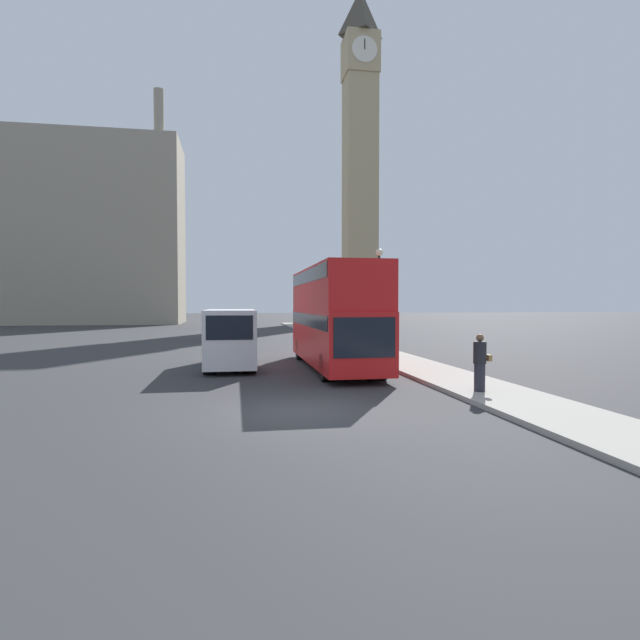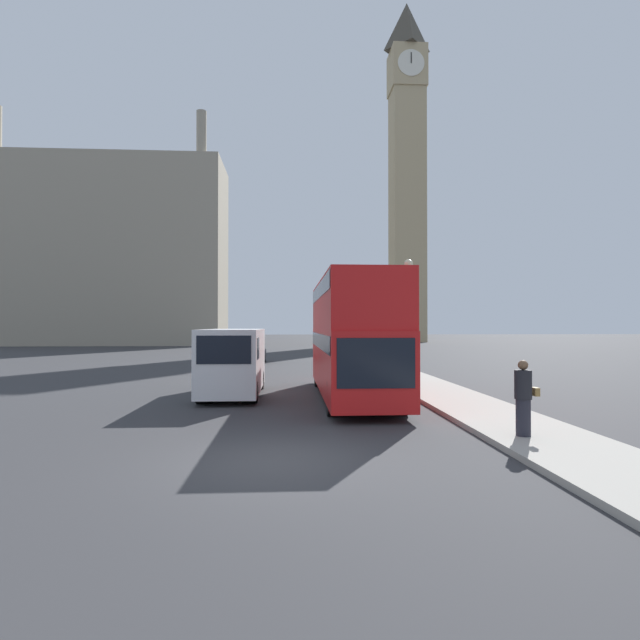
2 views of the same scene
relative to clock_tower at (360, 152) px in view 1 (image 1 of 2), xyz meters
name	(u,v)px [view 1 (image 1 of 2)]	position (x,y,z in m)	size (l,w,h in m)	color
ground_plane	(299,411)	(-20.71, -74.83, -30.28)	(300.00, 300.00, 0.00)	#333335
sidewalk_strip	(517,401)	(-14.33, -74.83, -30.21)	(2.76, 120.00, 0.15)	#9E998E
clock_tower	(360,152)	(0.00, 0.00, 0.00)	(5.95, 6.12, 59.12)	tan
building_block_distant	(66,231)	(-46.48, -10.17, -16.82)	(32.50, 11.58, 32.76)	#9E937F
red_double_decker_bus	(334,313)	(-18.00, -66.15, -27.80)	(2.53, 10.64, 4.48)	red
white_van	(230,337)	(-22.61, -65.27, -28.87)	(2.19, 5.96, 2.63)	white
pedestrian	(480,363)	(-14.83, -73.57, -29.24)	(0.56, 0.40, 1.80)	#23232D
street_lamp	(379,286)	(-15.26, -63.93, -26.50)	(0.36, 0.36, 5.50)	black
parked_sedan	(226,331)	(-23.10, -47.84, -29.57)	(1.75, 4.36, 1.59)	black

